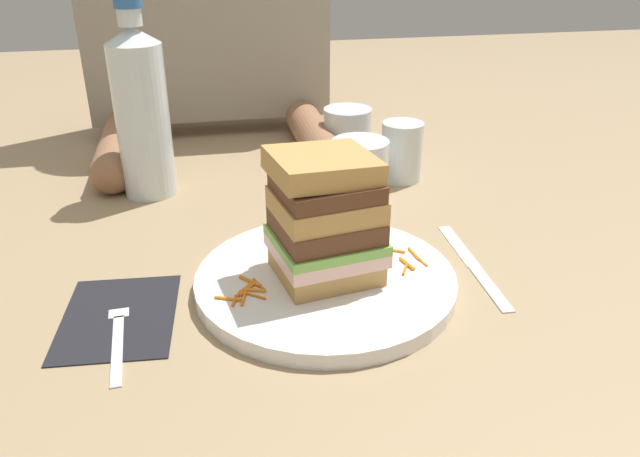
# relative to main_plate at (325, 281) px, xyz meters

# --- Properties ---
(ground_plane) EXTENTS (3.00, 3.00, 0.00)m
(ground_plane) POSITION_rel_main_plate_xyz_m (0.02, -0.01, -0.01)
(ground_plane) COLOR #9E8460
(main_plate) EXTENTS (0.28, 0.28, 0.02)m
(main_plate) POSITION_rel_main_plate_xyz_m (0.00, 0.00, 0.00)
(main_plate) COLOR white
(main_plate) RESTS_ON ground_plane
(sandwich) EXTENTS (0.12, 0.12, 0.14)m
(sandwich) POSITION_rel_main_plate_xyz_m (-0.00, 0.00, 0.07)
(sandwich) COLOR tan
(sandwich) RESTS_ON main_plate
(carrot_shred_0) EXTENTS (0.02, 0.01, 0.00)m
(carrot_shred_0) POSITION_rel_main_plate_xyz_m (-0.08, -0.02, 0.01)
(carrot_shred_0) COLOR orange
(carrot_shred_0) RESTS_ON main_plate
(carrot_shred_1) EXTENTS (0.03, 0.01, 0.00)m
(carrot_shred_1) POSITION_rel_main_plate_xyz_m (-0.11, -0.03, 0.01)
(carrot_shred_1) COLOR orange
(carrot_shred_1) RESTS_ON main_plate
(carrot_shred_2) EXTENTS (0.01, 0.03, 0.00)m
(carrot_shred_2) POSITION_rel_main_plate_xyz_m (-0.09, -0.03, 0.01)
(carrot_shred_2) COLOR orange
(carrot_shred_2) RESTS_ON main_plate
(carrot_shred_3) EXTENTS (0.02, 0.02, 0.00)m
(carrot_shred_3) POSITION_rel_main_plate_xyz_m (-0.09, -0.02, 0.01)
(carrot_shred_3) COLOR orange
(carrot_shred_3) RESTS_ON main_plate
(carrot_shred_4) EXTENTS (0.02, 0.02, 0.00)m
(carrot_shred_4) POSITION_rel_main_plate_xyz_m (-0.08, -0.03, 0.01)
(carrot_shred_4) COLOR orange
(carrot_shred_4) RESTS_ON main_plate
(carrot_shred_5) EXTENTS (0.02, 0.03, 0.00)m
(carrot_shred_5) POSITION_rel_main_plate_xyz_m (-0.08, -0.00, 0.01)
(carrot_shred_5) COLOR orange
(carrot_shred_5) RESTS_ON main_plate
(carrot_shred_6) EXTENTS (0.02, 0.02, 0.00)m
(carrot_shred_6) POSITION_rel_main_plate_xyz_m (-0.09, -0.02, 0.01)
(carrot_shred_6) COLOR orange
(carrot_shred_6) RESTS_ON main_plate
(carrot_shred_7) EXTENTS (0.01, 0.03, 0.00)m
(carrot_shred_7) POSITION_rel_main_plate_xyz_m (-0.10, -0.03, 0.01)
(carrot_shred_7) COLOR orange
(carrot_shred_7) RESTS_ON main_plate
(carrot_shred_8) EXTENTS (0.01, 0.02, 0.00)m
(carrot_shred_8) POSITION_rel_main_plate_xyz_m (-0.07, -0.01, 0.01)
(carrot_shred_8) COLOR orange
(carrot_shred_8) RESTS_ON main_plate
(carrot_shred_9) EXTENTS (0.02, 0.01, 0.00)m
(carrot_shred_9) POSITION_rel_main_plate_xyz_m (0.09, 0.03, 0.01)
(carrot_shred_9) COLOR orange
(carrot_shred_9) RESTS_ON main_plate
(carrot_shred_10) EXTENTS (0.02, 0.02, 0.00)m
(carrot_shred_10) POSITION_rel_main_plate_xyz_m (0.09, -0.01, 0.01)
(carrot_shred_10) COLOR orange
(carrot_shred_10) RESTS_ON main_plate
(carrot_shred_11) EXTENTS (0.01, 0.03, 0.00)m
(carrot_shred_11) POSITION_rel_main_plate_xyz_m (0.09, 0.00, 0.01)
(carrot_shred_11) COLOR orange
(carrot_shred_11) RESTS_ON main_plate
(carrot_shred_12) EXTENTS (0.01, 0.03, 0.00)m
(carrot_shred_12) POSITION_rel_main_plate_xyz_m (0.11, 0.02, 0.01)
(carrot_shred_12) COLOR orange
(carrot_shred_12) RESTS_ON main_plate
(carrot_shred_13) EXTENTS (0.01, 0.02, 0.00)m
(carrot_shred_13) POSITION_rel_main_plate_xyz_m (0.11, 0.00, 0.01)
(carrot_shred_13) COLOR orange
(carrot_shred_13) RESTS_ON main_plate
(napkin_dark) EXTENTS (0.12, 0.16, 0.00)m
(napkin_dark) POSITION_rel_main_plate_xyz_m (-0.22, -0.01, -0.01)
(napkin_dark) COLOR black
(napkin_dark) RESTS_ON ground_plane
(fork) EXTENTS (0.02, 0.17, 0.00)m
(fork) POSITION_rel_main_plate_xyz_m (-0.21, -0.04, -0.00)
(fork) COLOR silver
(fork) RESTS_ON napkin_dark
(knife) EXTENTS (0.02, 0.20, 0.00)m
(knife) POSITION_rel_main_plate_xyz_m (0.18, 0.01, -0.01)
(knife) COLOR silver
(knife) RESTS_ON ground_plane
(juice_glass) EXTENTS (0.08, 0.08, 0.08)m
(juice_glass) POSITION_rel_main_plate_xyz_m (0.10, 0.23, 0.03)
(juice_glass) COLOR white
(juice_glass) RESTS_ON ground_plane
(water_bottle) EXTENTS (0.07, 0.07, 0.27)m
(water_bottle) POSITION_rel_main_plate_xyz_m (-0.20, 0.31, 0.11)
(water_bottle) COLOR silver
(water_bottle) RESTS_ON ground_plane
(empty_tumbler_0) EXTENTS (0.08, 0.08, 0.08)m
(empty_tumbler_0) POSITION_rel_main_plate_xyz_m (0.12, 0.39, 0.03)
(empty_tumbler_0) COLOR silver
(empty_tumbler_0) RESTS_ON ground_plane
(empty_tumbler_1) EXTENTS (0.06, 0.06, 0.09)m
(empty_tumbler_1) POSITION_rel_main_plate_xyz_m (0.18, 0.29, 0.04)
(empty_tumbler_1) COLOR silver
(empty_tumbler_1) RESTS_ON ground_plane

